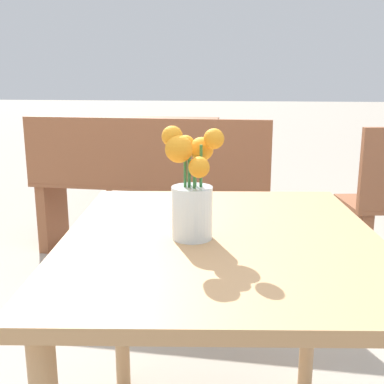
{
  "coord_description": "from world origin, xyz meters",
  "views": [
    {
      "loc": [
        0.05,
        -1.12,
        1.08
      ],
      "look_at": [
        -0.07,
        -0.03,
        0.82
      ],
      "focal_mm": 45.0,
      "sensor_mm": 36.0,
      "label": 1
    }
  ],
  "objects_px": {
    "flower_vase": "(192,194)",
    "bench_near": "(149,184)",
    "table_back": "(163,132)",
    "table_front": "(221,273)"
  },
  "relations": [
    {
      "from": "flower_vase",
      "to": "bench_near",
      "type": "height_order",
      "value": "flower_vase"
    },
    {
      "from": "table_back",
      "to": "flower_vase",
      "type": "bearing_deg",
      "value": -78.98
    },
    {
      "from": "flower_vase",
      "to": "table_back",
      "type": "bearing_deg",
      "value": 101.02
    },
    {
      "from": "table_front",
      "to": "bench_near",
      "type": "xyz_separation_m",
      "value": [
        -0.52,
        1.64,
        -0.15
      ]
    },
    {
      "from": "table_front",
      "to": "bench_near",
      "type": "bearing_deg",
      "value": 107.49
    },
    {
      "from": "table_front",
      "to": "table_back",
      "type": "xyz_separation_m",
      "value": [
        -0.65,
        2.96,
        0.01
      ]
    },
    {
      "from": "table_front",
      "to": "bench_near",
      "type": "height_order",
      "value": "bench_near"
    },
    {
      "from": "flower_vase",
      "to": "table_front",
      "type": "bearing_deg",
      "value": 24.4
    },
    {
      "from": "bench_near",
      "to": "table_back",
      "type": "xyz_separation_m",
      "value": [
        -0.14,
        1.32,
        0.16
      ]
    },
    {
      "from": "bench_near",
      "to": "flower_vase",
      "type": "bearing_deg",
      "value": -75.05
    }
  ]
}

